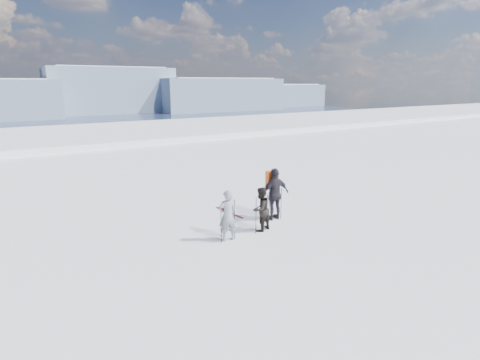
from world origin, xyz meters
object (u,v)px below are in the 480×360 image
object	(u,v)px
skier_dark	(261,209)
skier_pack	(275,194)
skis_loose	(228,213)
skier_grey	(227,216)

from	to	relation	value
skier_dark	skier_pack	size ratio (longest dim) A/B	0.79
skis_loose	skier_dark	bearing A→B (deg)	-87.34
skier_dark	skis_loose	bearing A→B (deg)	-104.91
skier_dark	skis_loose	xyz separation A→B (m)	(-0.10, 2.16, -0.77)
skier_grey	skier_pack	size ratio (longest dim) A/B	0.87
skis_loose	skier_pack	bearing A→B (deg)	-51.62
skier_dark	skis_loose	distance (m)	2.29
skier_grey	skier_dark	world-z (taller)	skier_grey
skis_loose	skier_grey	bearing A→B (deg)	-119.60
skier_dark	skier_pack	world-z (taller)	skier_pack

